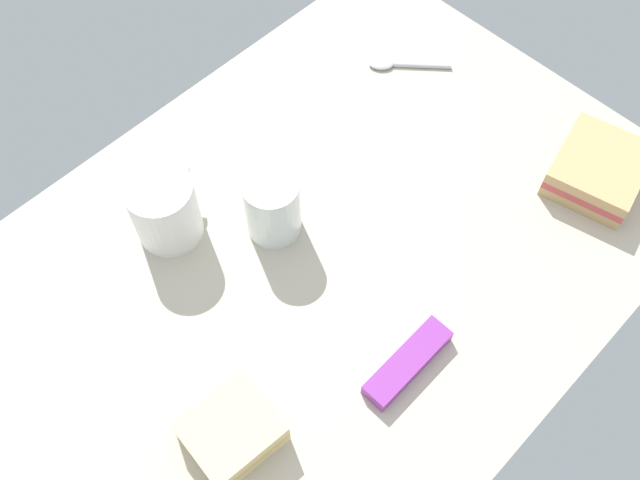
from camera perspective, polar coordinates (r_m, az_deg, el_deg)
tabletop at (r=88.85cm, az=-0.00°, el=-1.29°), size 90.00×64.00×2.00cm
coffee_mug_black at (r=87.53cm, az=-12.35°, el=2.46°), size 10.10×9.34×9.37cm
sandwich_main at (r=77.86cm, az=-7.10°, el=-15.06°), size 9.89×9.06×4.40cm
sandwich_side at (r=98.69cm, az=21.40°, el=5.25°), size 13.99×13.11×4.40cm
glass_of_milk at (r=86.54cm, az=-3.81°, el=2.53°), size 6.88×6.88×9.27cm
spoon at (r=106.80cm, az=6.15°, el=13.82°), size 9.11×9.94×0.80cm
snack_bar at (r=81.50cm, az=7.04°, el=-9.72°), size 11.97×3.36×2.00cm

